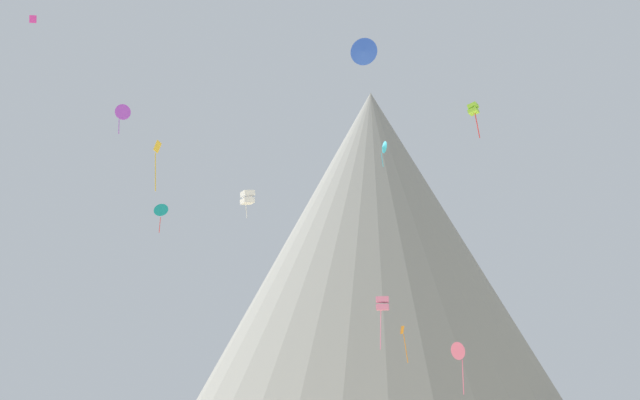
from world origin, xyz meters
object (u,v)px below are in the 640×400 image
kite_blue_high (364,51)px  kite_gold_mid (157,156)px  kite_teal_high (161,211)px  kite_orange_low (404,337)px  kite_rainbow_low (459,351)px  kite_pink_low (383,304)px  kite_violet_high (123,112)px  kite_magenta_high (33,19)px  kite_lime_high (473,109)px  kite_white_mid (248,197)px  rock_massif (368,273)px  kite_cyan_high (383,147)px

kite_blue_high → kite_gold_mid: bearing=-178.1°
kite_teal_high → kite_orange_low: 39.85m
kite_rainbow_low → kite_pink_low: bearing=12.6°
kite_teal_high → kite_rainbow_low: 49.04m
kite_blue_high → kite_teal_high: kite_blue_high is taller
kite_violet_high → kite_orange_low: kite_violet_high is taller
kite_blue_high → kite_magenta_high: bearing=178.5°
kite_lime_high → kite_teal_high: bearing=74.8°
kite_white_mid → kite_pink_low: 18.51m
kite_gold_mid → kite_lime_high: size_ratio=1.46×
rock_massif → kite_orange_low: size_ratio=21.08×
kite_gold_mid → kite_orange_low: kite_gold_mid is taller
kite_blue_high → kite_pink_low: 25.00m
kite_gold_mid → kite_white_mid: (5.48, 15.62, 0.70)m
kite_violet_high → kite_white_mid: bearing=148.8°
rock_massif → kite_white_mid: rock_massif is taller
kite_teal_high → kite_orange_low: kite_teal_high is taller
kite_violet_high → kite_blue_high: bearing=114.4°
kite_magenta_high → kite_gold_mid: kite_magenta_high is taller
kite_magenta_high → kite_rainbow_low: size_ratio=0.17×
kite_magenta_high → kite_teal_high: (5.87, 29.72, -12.05)m
kite_white_mid → kite_rainbow_low: 27.46m
kite_gold_mid → kite_magenta_high: bearing=131.5°
kite_gold_mid → kite_pink_low: size_ratio=0.90×
kite_blue_high → kite_orange_low: kite_blue_high is taller
rock_massif → kite_teal_high: bearing=-148.7°
kite_violet_high → kite_pink_low: size_ratio=0.68×
kite_white_mid → kite_rainbow_low: (20.56, -7.23, -16.71)m
kite_gold_mid → kite_cyan_high: bearing=29.4°
kite_orange_low → kite_teal_high: bearing=-43.5°
kite_white_mid → kite_orange_low: size_ratio=0.80×
kite_blue_high → kite_teal_high: (-27.25, 39.32, -2.53)m
kite_pink_low → kite_orange_low: 6.70m
kite_violet_high → kite_pink_low: kite_violet_high is taller
kite_teal_high → kite_violet_high: (0.32, -18.97, 6.28)m
kite_blue_high → kite_violet_high: 33.96m
kite_teal_high → kite_cyan_high: (29.87, -2.58, 7.47)m
rock_massif → kite_teal_high: rock_massif is taller
kite_violet_high → kite_orange_low: 39.55m
kite_magenta_high → kite_white_mid: bearing=59.5°
kite_teal_high → kite_cyan_high: kite_cyan_high is taller
kite_white_mid → kite_lime_high: 27.06m
kite_gold_mid → kite_pink_low: bearing=4.8°
kite_gold_mid → kite_rainbow_low: size_ratio=1.00×
kite_gold_mid → kite_orange_low: 31.65m
kite_magenta_high → kite_lime_high: kite_magenta_high is taller
rock_massif → kite_magenta_high: 60.11m
kite_violet_high → kite_rainbow_low: kite_violet_high is taller
rock_massif → kite_lime_high: bearing=-80.5°
rock_massif → kite_gold_mid: 55.29m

